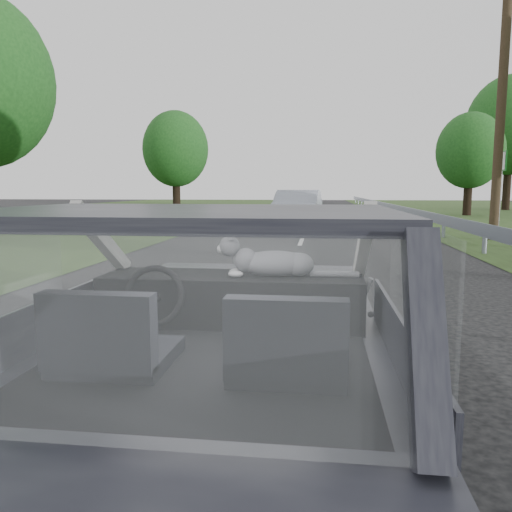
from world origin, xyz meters
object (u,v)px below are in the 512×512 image
(cat, at_px, (275,262))
(highway_sign, at_px, (499,193))
(utility_pole, at_px, (502,99))
(other_car, at_px, (297,210))
(subject_car, at_px, (211,350))

(cat, distance_m, highway_sign, 16.73)
(utility_pole, bearing_deg, other_car, 152.79)
(subject_car, xyz_separation_m, highway_sign, (6.71, 16.04, 0.68))
(subject_car, distance_m, highway_sign, 17.40)
(cat, distance_m, utility_pole, 14.26)
(other_car, xyz_separation_m, utility_pole, (6.04, -3.11, 3.38))
(utility_pole, bearing_deg, highway_sign, 69.36)
(subject_car, bearing_deg, other_car, 91.10)
(cat, height_order, highway_sign, highway_sign)
(subject_car, bearing_deg, highway_sign, 67.30)
(highway_sign, bearing_deg, other_car, 179.38)
(subject_car, bearing_deg, utility_pole, 66.90)
(other_car, bearing_deg, subject_car, -85.11)
(cat, bearing_deg, highway_sign, 61.49)
(subject_car, xyz_separation_m, utility_pole, (5.72, 13.42, 3.40))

